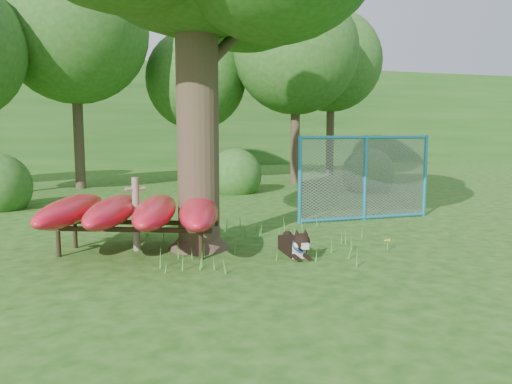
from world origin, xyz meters
name	(u,v)px	position (x,y,z in m)	size (l,w,h in m)	color
ground	(268,265)	(0.00, 0.00, 0.00)	(80.00, 80.00, 0.00)	#1C470E
wooden_post	(136,212)	(-1.86, 1.62, 0.68)	(0.35, 0.14, 1.28)	#706554
kayak_rack	(134,211)	(-1.90, 1.40, 0.73)	(3.38, 3.66, 0.96)	black
husky_dog	(295,245)	(0.63, 0.41, 0.18)	(0.33, 1.17, 0.52)	black
fence_section	(365,178)	(3.47, 3.04, 0.99)	(3.38, 0.09, 3.29)	teal
wildflower_clump	(388,241)	(2.27, 0.20, 0.18)	(0.10, 0.10, 0.22)	#418D2E
bg_tree_b	(74,30)	(-3.00, 12.00, 5.61)	(5.20, 5.20, 8.22)	#382C1F
bg_tree_c	(196,80)	(1.50, 13.00, 4.11)	(4.00, 4.00, 6.12)	#382C1F
bg_tree_d	(296,52)	(5.00, 11.00, 5.08)	(4.80, 4.80, 7.50)	#382C1F
bg_tree_e	(331,62)	(8.00, 14.00, 5.23)	(4.60, 4.60, 7.55)	#382C1F
shrub_right	(368,191)	(6.50, 8.00, 0.00)	(1.80, 1.80, 1.80)	#24551B
shrub_mid	(235,193)	(2.00, 9.00, 0.00)	(1.80, 1.80, 1.80)	#24551B
wooded_hillside	(131,117)	(0.00, 28.00, 3.00)	(80.00, 12.00, 6.00)	#24551B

